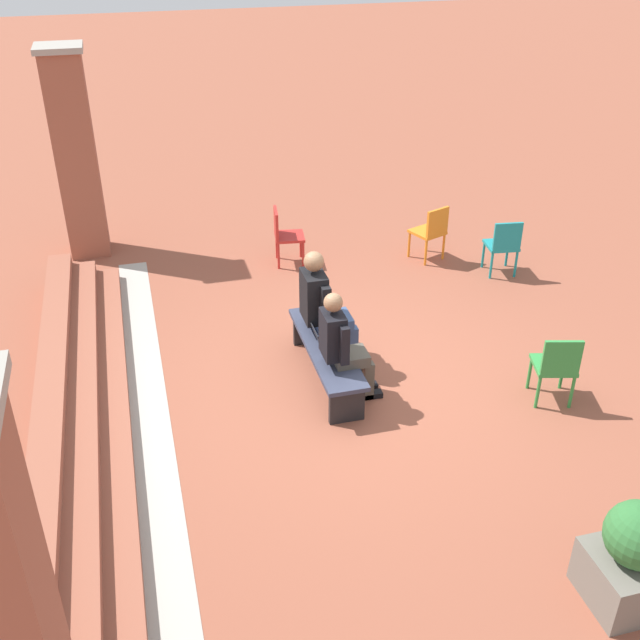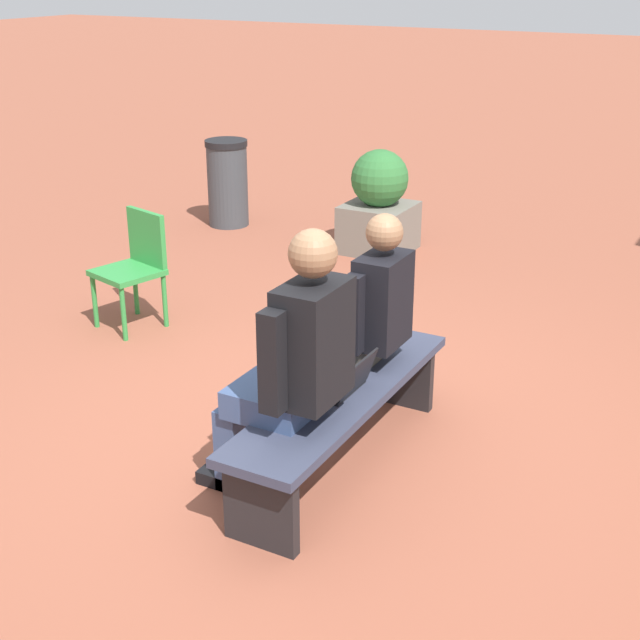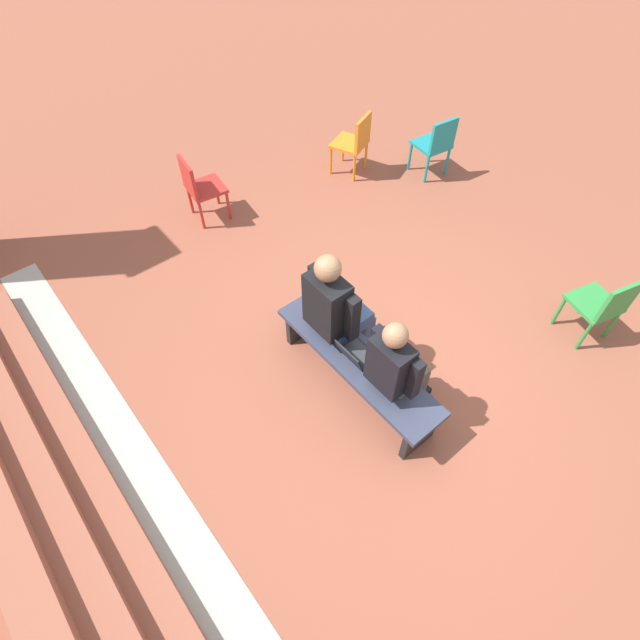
% 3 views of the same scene
% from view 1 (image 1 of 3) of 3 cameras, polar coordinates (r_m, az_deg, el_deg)
% --- Properties ---
extents(ground_plane, '(60.00, 60.00, 0.00)m').
position_cam_1_polar(ground_plane, '(8.46, 2.35, -4.79)').
color(ground_plane, brown).
extents(concrete_strip, '(7.24, 0.40, 0.01)m').
position_cam_1_polar(concrete_strip, '(8.30, -12.90, -6.36)').
color(concrete_strip, '#A8A399').
rests_on(concrete_strip, ground).
extents(brick_steps, '(6.44, 0.90, 0.45)m').
position_cam_1_polar(brick_steps, '(8.25, -18.24, -6.05)').
color(brick_steps, '#93513D').
rests_on(brick_steps, ground).
extents(brick_pillar_right_of_steps, '(0.64, 0.64, 3.02)m').
position_cam_1_polar(brick_pillar_right_of_steps, '(11.50, -18.11, 11.91)').
color(brick_pillar_right_of_steps, '#93513D').
rests_on(brick_pillar_right_of_steps, ground).
extents(bench, '(1.80, 0.44, 0.45)m').
position_cam_1_polar(bench, '(8.32, 0.48, -2.47)').
color(bench, '#33384C').
rests_on(bench, ground).
extents(person_student, '(0.51, 0.65, 1.30)m').
position_cam_1_polar(person_student, '(7.83, 1.70, -1.77)').
color(person_student, '#4C473D').
rests_on(person_student, ground).
extents(person_adult, '(0.58, 0.74, 1.41)m').
position_cam_1_polar(person_adult, '(8.45, 0.27, 1.17)').
color(person_adult, '#384C75').
rests_on(person_adult, ground).
extents(laptop, '(0.32, 0.29, 0.21)m').
position_cam_1_polar(laptop, '(8.25, 0.36, -1.56)').
color(laptop, black).
rests_on(laptop, bench).
extents(plastic_chair_foreground, '(0.47, 0.47, 0.84)m').
position_cam_1_polar(plastic_chair_foreground, '(10.94, -2.75, 6.65)').
color(plastic_chair_foreground, red).
rests_on(plastic_chair_foreground, ground).
extents(plastic_chair_far_right, '(0.47, 0.47, 0.84)m').
position_cam_1_polar(plastic_chair_far_right, '(10.90, 13.81, 5.67)').
color(plastic_chair_far_right, teal).
rests_on(plastic_chair_far_right, ground).
extents(plastic_chair_by_pillar, '(0.55, 0.55, 0.84)m').
position_cam_1_polar(plastic_chair_by_pillar, '(11.15, 8.48, 6.81)').
color(plastic_chair_by_pillar, orange).
rests_on(plastic_chair_by_pillar, ground).
extents(plastic_chair_mid_courtyard, '(0.51, 0.51, 0.84)m').
position_cam_1_polar(plastic_chair_mid_courtyard, '(8.27, 17.57, -3.26)').
color(plastic_chair_mid_courtyard, '#2D893D').
rests_on(plastic_chair_mid_courtyard, ground).
extents(planter, '(0.60, 0.60, 0.94)m').
position_cam_1_polar(planter, '(6.39, 22.69, -16.39)').
color(planter, '#6B665B').
rests_on(planter, ground).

